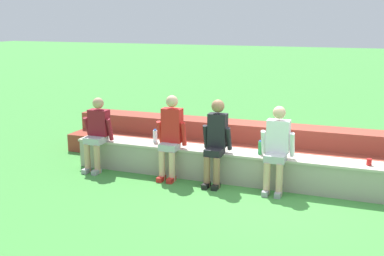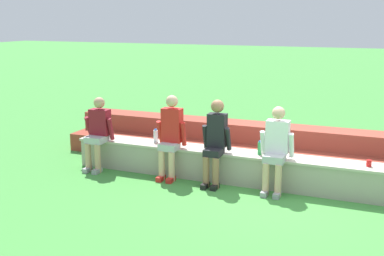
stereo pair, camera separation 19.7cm
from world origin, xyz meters
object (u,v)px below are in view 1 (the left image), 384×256
person_far_left (97,132)px  person_center (216,140)px  person_right_of_center (277,146)px  plastic_cup_right_end (369,162)px  water_bottle_mid_right (155,136)px  water_bottle_center_gap (260,148)px  person_left_of_center (171,134)px

person_far_left → person_center: person_center is taller
person_center → person_right_of_center: bearing=1.5°
person_center → plastic_cup_right_end: (2.43, 0.23, -0.19)m
person_center → plastic_cup_right_end: bearing=5.4°
person_center → water_bottle_mid_right: bearing=166.4°
person_far_left → water_bottle_center_gap: bearing=4.9°
person_right_of_center → plastic_cup_right_end: bearing=8.1°
person_left_of_center → person_right_of_center: 1.86m
person_left_of_center → water_bottle_mid_right: person_left_of_center is taller
water_bottle_center_gap → person_left_of_center: bearing=-172.4°
water_bottle_center_gap → plastic_cup_right_end: water_bottle_center_gap is taller
person_left_of_center → person_center: bearing=-1.4°
person_far_left → plastic_cup_right_end: (4.73, 0.26, -0.14)m
person_far_left → person_right_of_center: person_right_of_center is taller
person_right_of_center → water_bottle_mid_right: person_right_of_center is taller
person_right_of_center → water_bottle_mid_right: (-2.30, 0.28, -0.10)m
person_far_left → person_right_of_center: 3.32m
person_far_left → water_bottle_center_gap: (3.01, 0.26, -0.08)m
person_right_of_center → water_bottle_center_gap: 0.39m
person_center → water_bottle_center_gap: person_center is taller
water_bottle_center_gap → plastic_cup_right_end: (1.72, -0.00, -0.06)m
person_right_of_center → plastic_cup_right_end: person_right_of_center is taller
water_bottle_center_gap → person_center: bearing=-162.2°
water_bottle_mid_right → person_far_left: bearing=-161.7°
water_bottle_mid_right → plastic_cup_right_end: (3.71, -0.08, -0.07)m
person_far_left → water_bottle_center_gap: 3.02m
water_bottle_mid_right → plastic_cup_right_end: bearing=-1.2°
person_far_left → person_left_of_center: person_left_of_center is taller
person_left_of_center → water_bottle_center_gap: 1.57m
person_left_of_center → plastic_cup_right_end: person_left_of_center is taller
person_center → water_bottle_mid_right: (-1.27, 0.31, -0.12)m
person_left_of_center → water_bottle_center_gap: size_ratio=6.13×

